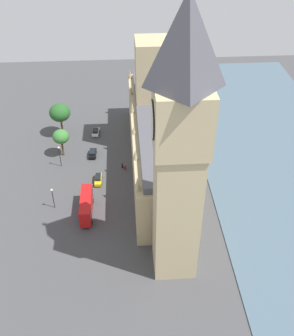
% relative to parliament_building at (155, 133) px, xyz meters
% --- Properties ---
extents(ground_plane, '(144.58, 144.58, 0.00)m').
position_rel_parliament_building_xyz_m(ground_plane, '(1.99, 2.03, -8.90)').
color(ground_plane, '#424244').
extents(river_thames, '(42.40, 130.12, 0.25)m').
position_rel_parliament_building_xyz_m(river_thames, '(-34.10, 2.03, -8.77)').
color(river_thames, '#475B6B').
rests_on(river_thames, ground).
extents(parliament_building, '(12.55, 56.93, 30.57)m').
position_rel_parliament_building_xyz_m(parliament_building, '(0.00, 0.00, 0.00)').
color(parliament_building, tan).
rests_on(parliament_building, ground).
extents(clock_tower, '(9.09, 9.09, 54.01)m').
position_rel_parliament_building_xyz_m(clock_tower, '(-0.98, 35.49, 19.04)').
color(clock_tower, tan).
rests_on(clock_tower, ground).
extents(car_white_corner, '(2.20, 4.30, 1.74)m').
position_rel_parliament_building_xyz_m(car_white_corner, '(16.54, -14.15, -8.01)').
color(car_white_corner, silver).
rests_on(car_white_corner, ground).
extents(car_black_midblock, '(2.07, 4.38, 1.74)m').
position_rel_parliament_building_xyz_m(car_black_midblock, '(17.01, -3.16, -8.01)').
color(car_black_midblock, black).
rests_on(car_black_midblock, ground).
extents(car_yellow_cab_leading, '(1.81, 4.72, 1.74)m').
position_rel_parliament_building_xyz_m(car_yellow_cab_leading, '(15.13, 8.27, -8.01)').
color(car_yellow_cab_leading, gold).
rests_on(car_yellow_cab_leading, ground).
extents(double_decker_bus_far_end, '(2.68, 10.51, 4.75)m').
position_rel_parliament_building_xyz_m(double_decker_bus_far_end, '(17.35, 19.78, -6.26)').
color(double_decker_bus_far_end, red).
rests_on(double_decker_bus_far_end, ground).
extents(pedestrian_by_river_gate, '(0.69, 0.62, 1.68)m').
position_rel_parliament_building_xyz_m(pedestrian_by_river_gate, '(8.90, 2.76, -8.14)').
color(pedestrian_by_river_gate, black).
rests_on(pedestrian_by_river_gate, ground).
extents(pedestrian_trailing, '(0.59, 0.48, 1.71)m').
position_rel_parliament_building_xyz_m(pedestrian_trailing, '(8.19, 3.64, -8.13)').
color(pedestrian_trailing, maroon).
rests_on(pedestrian_trailing, ground).
extents(plane_tree_near_tower, '(4.49, 4.49, 8.01)m').
position_rel_parliament_building_xyz_m(plane_tree_near_tower, '(25.18, -4.12, -2.86)').
color(plane_tree_near_tower, brown).
rests_on(plane_tree_near_tower, ground).
extents(plane_tree_opposite_hall, '(6.06, 6.06, 10.07)m').
position_rel_parliament_building_xyz_m(plane_tree_opposite_hall, '(26.39, -14.69, -1.44)').
color(plane_tree_opposite_hall, brown).
rests_on(plane_tree_opposite_hall, ground).
extents(street_lamp_kerbside, '(0.56, 0.56, 6.28)m').
position_rel_parliament_building_xyz_m(street_lamp_kerbside, '(25.27, 0.98, -4.51)').
color(street_lamp_kerbside, black).
rests_on(street_lamp_kerbside, ground).
extents(street_lamp_under_trees, '(0.56, 0.56, 5.73)m').
position_rel_parliament_building_xyz_m(street_lamp_under_trees, '(25.14, 17.27, -4.84)').
color(street_lamp_under_trees, black).
rests_on(street_lamp_under_trees, ground).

